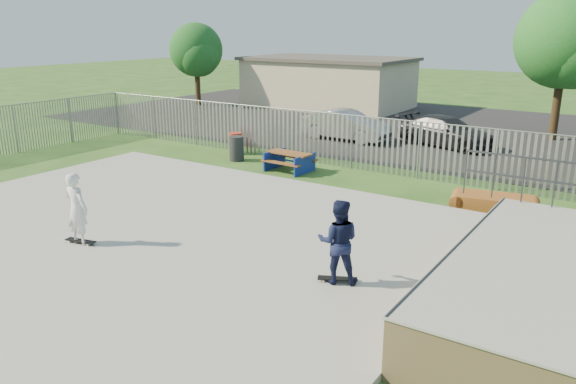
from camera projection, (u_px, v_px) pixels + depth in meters
The scene contains 18 objects.
ground at pixel (154, 234), 14.44m from camera, with size 120.00×120.00×0.00m, color #27501B.
concrete_slab at pixel (154, 231), 14.42m from camera, with size 15.00×12.00×0.15m, color #A4A49F.
quarter_pipe at pixel (568, 292), 10.07m from camera, with size 5.50×7.05×2.19m.
fence at pixel (285, 166), 17.28m from camera, with size 26.04×16.02×2.00m.
picnic_table at pixel (289, 161), 20.61m from camera, with size 1.73×1.45×0.70m.
funbox at pixel (494, 203), 16.33m from camera, with size 2.22×1.42×0.41m.
trash_bin_red at pixel (236, 143), 23.36m from camera, with size 0.53×0.53×0.89m, color #A42719.
trash_bin_grey at pixel (237, 149), 22.17m from camera, with size 0.58×0.58×0.97m, color #252527.
parking_lot at pixel (422, 127), 29.60m from camera, with size 40.00×18.00×0.02m, color black.
car_silver at pixel (346, 125), 26.08m from camera, with size 1.46×4.19×1.38m, color #AEAEB3.
car_dark at pixel (446, 131), 24.72m from camera, with size 1.83×4.49×1.30m, color black.
building at pixel (328, 82), 36.58m from camera, with size 10.40×6.40×3.20m.
tree_left at pixel (196, 50), 36.76m from camera, with size 3.48×3.48×5.37m.
tree_mid at pixel (565, 40), 25.05m from camera, with size 4.36×4.36×6.73m.
skateboard_a at pixel (337, 280), 11.41m from camera, with size 0.81×0.54×0.08m.
skateboard_b at pixel (81, 242), 13.42m from camera, with size 0.82×0.36×0.08m.
skater_navy at pixel (338, 241), 11.18m from camera, with size 0.85×0.66×1.74m, color #121839.
skater_white at pixel (77, 209), 13.18m from camera, with size 0.64×0.42×1.74m, color white.
Camera 1 is at (10.37, -9.35, 5.15)m, focal length 35.00 mm.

